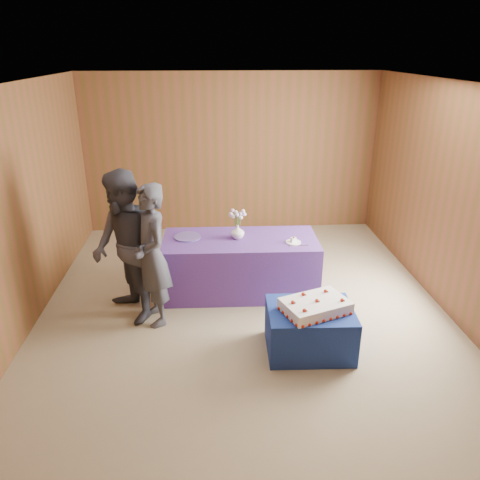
{
  "coord_description": "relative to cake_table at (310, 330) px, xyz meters",
  "views": [
    {
      "loc": [
        -0.39,
        -4.98,
        3.04
      ],
      "look_at": [
        -0.04,
        0.1,
        0.94
      ],
      "focal_mm": 35.0,
      "sensor_mm": 36.0,
      "label": 1
    }
  ],
  "objects": [
    {
      "name": "ground",
      "position": [
        -0.64,
        0.79,
        -0.25
      ],
      "size": [
        6.0,
        6.0,
        0.0
      ],
      "primitive_type": "plane",
      "color": "gray",
      "rests_on": "ground"
    },
    {
      "name": "room_shell",
      "position": [
        -0.64,
        0.79,
        1.55
      ],
      "size": [
        5.04,
        6.04,
        2.72
      ],
      "color": "brown",
      "rests_on": "ground"
    },
    {
      "name": "cake_table",
      "position": [
        0.0,
        0.0,
        0.0
      ],
      "size": [
        0.92,
        0.73,
        0.5
      ],
      "primitive_type": "cube",
      "rotation": [
        0.0,
        0.0,
        -0.04
      ],
      "color": "navy",
      "rests_on": "ground"
    },
    {
      "name": "serving_table",
      "position": [
        -0.65,
        1.39,
        0.12
      ],
      "size": [
        2.02,
        0.95,
        0.75
      ],
      "primitive_type": "cube",
      "rotation": [
        0.0,
        0.0,
        -0.02
      ],
      "color": "#5B348F",
      "rests_on": "ground"
    },
    {
      "name": "sheet_cake",
      "position": [
        0.04,
        -0.03,
        0.31
      ],
      "size": [
        0.81,
        0.68,
        0.16
      ],
      "rotation": [
        0.0,
        0.0,
        0.37
      ],
      "color": "white",
      "rests_on": "cake_table"
    },
    {
      "name": "vase",
      "position": [
        -0.68,
        1.41,
        0.59
      ],
      "size": [
        0.22,
        0.22,
        0.18
      ],
      "primitive_type": "imported",
      "rotation": [
        0.0,
        0.0,
        -0.29
      ],
      "color": "white",
      "rests_on": "serving_table"
    },
    {
      "name": "flower_spray",
      "position": [
        -0.68,
        1.41,
        0.83
      ],
      "size": [
        0.22,
        0.23,
        0.17
      ],
      "color": "#326528",
      "rests_on": "vase"
    },
    {
      "name": "platter",
      "position": [
        -1.33,
        1.48,
        0.51
      ],
      "size": [
        0.38,
        0.38,
        0.02
      ],
      "primitive_type": "cylinder",
      "rotation": [
        0.0,
        0.0,
        0.1
      ],
      "color": "#5C4C98",
      "rests_on": "serving_table"
    },
    {
      "name": "plate",
      "position": [
        0.02,
        1.22,
        0.51
      ],
      "size": [
        0.23,
        0.23,
        0.01
      ],
      "primitive_type": "cylinder",
      "rotation": [
        0.0,
        0.0,
        0.2
      ],
      "color": "white",
      "rests_on": "serving_table"
    },
    {
      "name": "cake_slice",
      "position": [
        0.02,
        1.22,
        0.54
      ],
      "size": [
        0.08,
        0.08,
        0.08
      ],
      "rotation": [
        0.0,
        0.0,
        0.39
      ],
      "color": "white",
      "rests_on": "plate"
    },
    {
      "name": "knife",
      "position": [
        0.06,
        1.11,
        0.5
      ],
      "size": [
        0.26,
        0.04,
        0.0
      ],
      "primitive_type": "cube",
      "rotation": [
        0.0,
        0.0,
        0.05
      ],
      "color": "silver",
      "rests_on": "serving_table"
    },
    {
      "name": "guest_left",
      "position": [
        -1.71,
        0.72,
        0.59
      ],
      "size": [
        0.62,
        0.73,
        1.69
      ],
      "primitive_type": "imported",
      "rotation": [
        0.0,
        0.0,
        -1.16
      ],
      "color": "#3A3B44",
      "rests_on": "ground"
    },
    {
      "name": "guest_right",
      "position": [
        -2.01,
        0.82,
        0.66
      ],
      "size": [
        1.04,
        1.11,
        1.81
      ],
      "primitive_type": "imported",
      "rotation": [
        0.0,
        0.0,
        -1.03
      ],
      "color": "#373843",
      "rests_on": "ground"
    }
  ]
}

